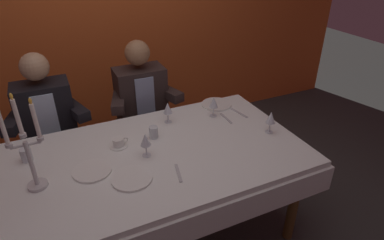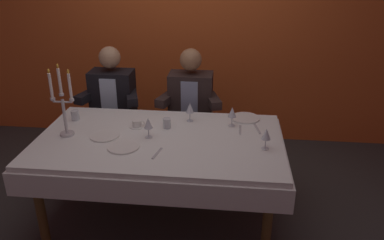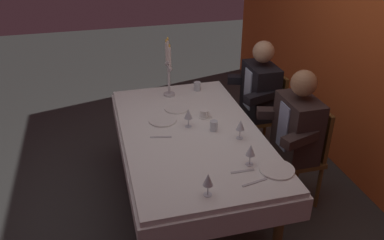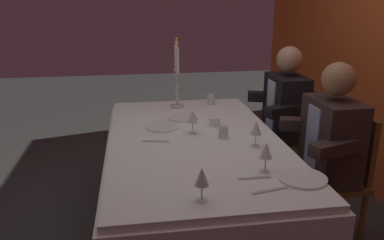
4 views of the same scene
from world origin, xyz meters
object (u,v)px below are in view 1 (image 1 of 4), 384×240
object	(u,v)px
water_tumbler_0	(26,155)
seated_diner_1	(141,96)
candelabra	(28,152)
water_tumbler_1	(153,132)
coffee_cup_0	(119,143)
dinner_plate_1	(92,171)
seated_diner_0	(46,114)
dining_table	(160,167)
wine_glass_0	(168,109)
wine_glass_1	(271,118)
dinner_plate_0	(132,178)
wine_glass_3	(146,141)
wine_glass_2	(214,103)
dinner_plate_2	(216,104)

from	to	relation	value
water_tumbler_0	seated_diner_1	distance (m)	1.12
candelabra	water_tumbler_1	distance (m)	0.81
coffee_cup_0	dinner_plate_1	bearing A→B (deg)	-136.20
candelabra	seated_diner_0	distance (m)	0.95
dinner_plate_1	dining_table	bearing A→B (deg)	2.82
candelabra	dinner_plate_1	distance (m)	0.38
dinner_plate_1	wine_glass_0	bearing A→B (deg)	30.27
wine_glass_1	seated_diner_0	bearing A→B (deg)	145.72
candelabra	seated_diner_1	size ratio (longest dim) A/B	0.47
dining_table	candelabra	world-z (taller)	candelabra
dinner_plate_0	wine_glass_1	size ratio (longest dim) A/B	1.45
dinner_plate_0	wine_glass_3	xyz separation A→B (m)	(0.15, 0.18, 0.11)
wine_glass_0	wine_glass_1	world-z (taller)	same
seated_diner_1	dinner_plate_0	bearing A→B (deg)	-109.65
water_tumbler_1	wine_glass_2	bearing A→B (deg)	11.04
dinner_plate_2	seated_diner_0	bearing A→B (deg)	161.38
wine_glass_2	dining_table	bearing A→B (deg)	-152.59
wine_glass_2	water_tumbler_0	world-z (taller)	wine_glass_2
wine_glass_3	seated_diner_0	world-z (taller)	seated_diner_0
wine_glass_0	seated_diner_0	bearing A→B (deg)	147.19
candelabra	seated_diner_1	distance (m)	1.29
dining_table	water_tumbler_0	bearing A→B (deg)	161.20
wine_glass_0	seated_diner_1	xyz separation A→B (m)	(-0.05, 0.54, -0.12)
coffee_cup_0	water_tumbler_1	bearing A→B (deg)	0.92
dinner_plate_1	dinner_plate_2	size ratio (longest dim) A/B	0.93
dinner_plate_0	coffee_cup_0	xyz separation A→B (m)	(0.01, 0.37, 0.02)
coffee_cup_0	dinner_plate_0	bearing A→B (deg)	-92.28
dinner_plate_1	coffee_cup_0	world-z (taller)	coffee_cup_0
dinner_plate_0	seated_diner_1	bearing A→B (deg)	70.35
candelabra	seated_diner_1	bearing A→B (deg)	46.02
seated_diner_0	candelabra	bearing A→B (deg)	-96.12
dinner_plate_0	wine_glass_0	distance (m)	0.70
dining_table	dinner_plate_1	xyz separation A→B (m)	(-0.43, -0.02, 0.13)
water_tumbler_0	water_tumbler_1	size ratio (longest dim) A/B	1.00
dining_table	coffee_cup_0	xyz separation A→B (m)	(-0.22, 0.18, 0.15)
water_tumbler_0	wine_glass_3	bearing A→B (deg)	-21.21
wine_glass_2	seated_diner_0	bearing A→B (deg)	153.36
dinner_plate_2	coffee_cup_0	size ratio (longest dim) A/B	1.88
dinner_plate_0	water_tumbler_1	size ratio (longest dim) A/B	2.77
dinner_plate_1	candelabra	bearing A→B (deg)	-178.65
candelabra	dinner_plate_2	xyz separation A→B (m)	(1.40, 0.47, -0.23)
dinner_plate_1	wine_glass_3	xyz separation A→B (m)	(0.35, 0.02, 0.11)
dinner_plate_2	candelabra	bearing A→B (deg)	-161.34
candelabra	wine_glass_2	size ratio (longest dim) A/B	3.52
water_tumbler_1	coffee_cup_0	distance (m)	0.25
dinner_plate_0	water_tumbler_1	xyz separation A→B (m)	(0.26, 0.38, 0.04)
wine_glass_0	seated_diner_0	distance (m)	1.00
water_tumbler_0	dining_table	bearing A→B (deg)	-18.80
wine_glass_3	seated_diner_0	distance (m)	1.05
wine_glass_3	wine_glass_2	bearing A→B (deg)	24.61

